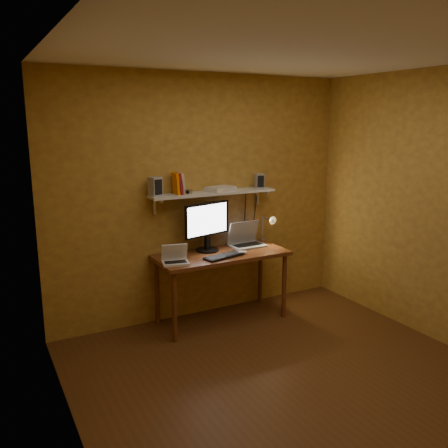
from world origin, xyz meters
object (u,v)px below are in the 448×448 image
router (220,189)px  monitor (207,224)px  desk_lamp (268,225)px  netbook (175,258)px  keyboard (224,256)px  mouse (242,252)px  wall_shelf (213,193)px  shelf_camera (187,192)px  speaker_left (155,187)px  laptop (246,239)px  desk (222,261)px  speaker_right (259,181)px

router → monitor: bearing=-170.0°
desk_lamp → router: bearing=174.1°
netbook → keyboard: size_ratio=0.67×
netbook → mouse: 0.74m
wall_shelf → shelf_camera: (-0.32, -0.06, 0.04)m
speaker_left → router: speaker_left is taller
laptop → shelf_camera: size_ratio=3.86×
monitor → router: bearing=-4.4°
desk → desk_lamp: (0.66, 0.13, 0.29)m
monitor → speaker_left: size_ratio=2.94×
mouse → shelf_camera: shelf_camera is taller
wall_shelf → router: size_ratio=4.64×
monitor → shelf_camera: shelf_camera is taller
desk → netbook: 0.59m
desk_lamp → router: router is taller
speaker_left → router: bearing=-16.5°
keyboard → router: (0.14, 0.33, 0.64)m
laptop → speaker_right: bearing=11.2°
monitor → shelf_camera: size_ratio=5.69×
monitor → netbook: (-0.48, -0.26, -0.24)m
desk_lamp → speaker_left: speaker_left is taller
speaker_left → router: size_ratio=0.64×
keyboard → mouse: mouse is taller
wall_shelf → mouse: 0.69m
speaker_left → router: 0.73m
monitor → laptop: bearing=-15.4°
laptop → keyboard: (-0.43, -0.29, -0.06)m
desk → speaker_right: (0.58, 0.20, 0.79)m
netbook → speaker_right: (1.14, 0.30, 0.65)m
speaker_right → shelf_camera: speaker_right is taller
desk_lamp → mouse: bearing=-152.4°
desk_lamp → router: size_ratio=1.24×
shelf_camera → desk: bearing=-23.2°
keyboard → mouse: size_ratio=4.35×
laptop → desk_lamp: size_ratio=1.02×
wall_shelf → mouse: (0.17, -0.32, -0.59)m
desk → speaker_right: bearing=18.8°
keyboard → shelf_camera: shelf_camera is taller
wall_shelf → shelf_camera: 0.33m
keyboard → router: size_ratio=1.42×
netbook → keyboard: netbook is taller
desk → keyboard: size_ratio=3.26×
desk_lamp → shelf_camera: size_ratio=3.77×
wall_shelf → monitor: wall_shelf is taller
wall_shelf → shelf_camera: bearing=-170.1°
mouse → speaker_right: size_ratio=0.61×
netbook → speaker_left: size_ratio=1.49×
speaker_left → speaker_right: speaker_left is taller
laptop → keyboard: laptop is taller
router → speaker_left: bearing=179.1°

